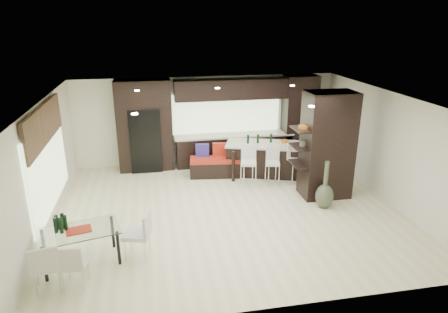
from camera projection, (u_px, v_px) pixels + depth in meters
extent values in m
plane|color=#F2E7B9|center=(229.00, 210.00, 9.61)|extent=(8.00, 8.00, 0.00)
cube|color=white|center=(207.00, 120.00, 12.40)|extent=(8.00, 0.02, 2.70)
cube|color=white|center=(44.00, 168.00, 8.46)|extent=(0.02, 7.00, 2.70)
cube|color=white|center=(387.00, 147.00, 9.86)|extent=(0.02, 7.00, 2.70)
cube|color=white|center=(229.00, 99.00, 8.71)|extent=(8.00, 7.00, 0.02)
cube|color=#B2D199|center=(48.00, 165.00, 8.65)|extent=(0.04, 3.20, 1.90)
cube|color=#B2D199|center=(226.00, 113.00, 12.41)|extent=(3.40, 0.04, 1.20)
cube|color=brown|center=(44.00, 125.00, 8.36)|extent=(0.08, 3.00, 0.80)
cube|color=white|center=(227.00, 97.00, 8.95)|extent=(4.00, 3.00, 0.02)
cube|color=black|center=(225.00, 122.00, 12.19)|extent=(6.80, 0.68, 2.70)
cube|color=black|center=(146.00, 139.00, 11.85)|extent=(0.90, 0.68, 1.90)
cube|color=black|center=(327.00, 145.00, 9.99)|extent=(1.20, 0.80, 2.70)
cube|color=black|center=(265.00, 159.00, 11.65)|extent=(2.43, 1.63, 0.93)
cube|color=silver|center=(248.00, 170.00, 10.81)|extent=(0.49, 0.49, 0.92)
cube|color=silver|center=(272.00, 170.00, 10.96)|extent=(0.45, 0.45, 0.84)
cube|color=silver|center=(296.00, 167.00, 11.05)|extent=(0.49, 0.49, 0.92)
cube|color=black|center=(215.00, 167.00, 11.56)|extent=(1.49, 0.73, 0.55)
cube|color=white|center=(81.00, 247.00, 7.43)|extent=(1.57, 1.11, 0.69)
cube|color=silver|center=(75.00, 266.00, 6.77)|extent=(0.47, 0.47, 0.79)
cube|color=silver|center=(46.00, 268.00, 6.66)|extent=(0.54, 0.54, 0.84)
cube|color=silver|center=(137.00, 237.00, 7.57)|extent=(0.58, 0.58, 0.88)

